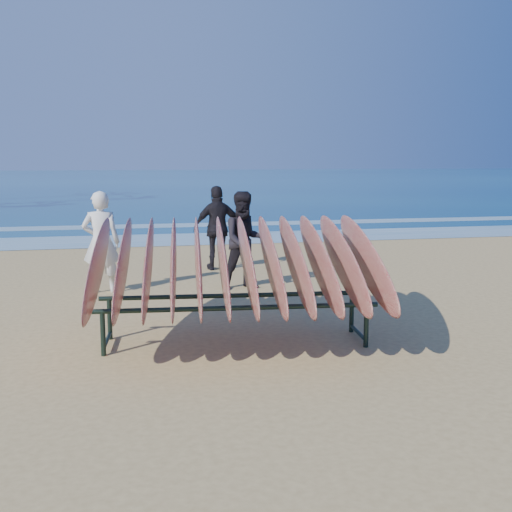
# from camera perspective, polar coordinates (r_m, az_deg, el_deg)

# --- Properties ---
(ground) EXTENTS (120.00, 120.00, 0.00)m
(ground) POSITION_cam_1_polar(r_m,az_deg,el_deg) (7.39, 1.31, -8.24)
(ground) COLOR tan
(ground) RESTS_ON ground
(ocean) EXTENTS (160.00, 160.00, 0.00)m
(ocean) POSITION_cam_1_polar(r_m,az_deg,el_deg) (61.93, -10.58, 6.67)
(ocean) COLOR navy
(ocean) RESTS_ON ground
(foam_near) EXTENTS (160.00, 160.00, 0.00)m
(foam_near) POSITION_cam_1_polar(r_m,az_deg,el_deg) (17.09, -6.44, 1.51)
(foam_near) COLOR white
(foam_near) RESTS_ON ground
(foam_far) EXTENTS (160.00, 160.00, 0.00)m
(foam_far) POSITION_cam_1_polar(r_m,az_deg,el_deg) (20.55, -7.40, 2.71)
(foam_far) COLOR white
(foam_far) RESTS_ON ground
(surfboard_rack) EXTENTS (3.42, 2.99, 1.58)m
(surfboard_rack) POSITION_cam_1_polar(r_m,az_deg,el_deg) (7.39, -1.88, -0.65)
(surfboard_rack) COLOR black
(surfboard_rack) RESTS_ON ground
(person_white) EXTENTS (0.64, 0.45, 1.64)m
(person_white) POSITION_cam_1_polar(r_m,az_deg,el_deg) (10.53, -13.61, 1.21)
(person_white) COLOR silver
(person_white) RESTS_ON ground
(person_dark_a) EXTENTS (0.84, 0.68, 1.61)m
(person_dark_a) POSITION_cam_1_polar(r_m,az_deg,el_deg) (10.53, -0.97, 1.39)
(person_dark_a) COLOR black
(person_dark_a) RESTS_ON ground
(person_dark_b) EXTENTS (0.98, 0.48, 1.62)m
(person_dark_b) POSITION_cam_1_polar(r_m,az_deg,el_deg) (12.37, -3.40, 2.50)
(person_dark_b) COLOR black
(person_dark_b) RESTS_ON ground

